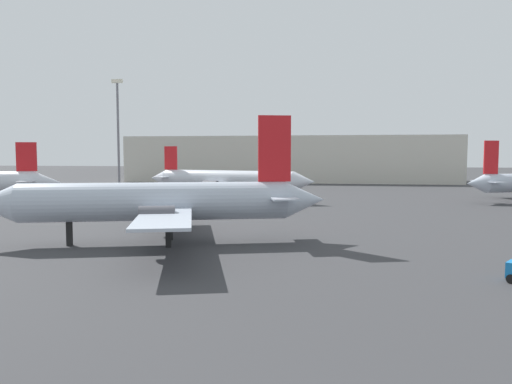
% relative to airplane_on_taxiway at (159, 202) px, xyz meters
% --- Properties ---
extents(airplane_on_taxiway, '(30.59, 27.30, 11.52)m').
position_rel_airplane_on_taxiway_xyz_m(airplane_on_taxiway, '(0.00, 0.00, 0.00)').
color(airplane_on_taxiway, '#B2BCCC').
rests_on(airplane_on_taxiway, ground_plane).
extents(airplane_far_left, '(31.30, 24.97, 9.43)m').
position_rel_airplane_on_taxiway_xyz_m(airplane_far_left, '(-2.84, 41.00, -0.20)').
color(airplane_far_left, silver).
rests_on(airplane_far_left, ground_plane).
extents(light_mast_left, '(2.40, 0.50, 24.00)m').
position_rel_airplane_on_taxiway_xyz_m(light_mast_left, '(-30.38, 59.03, 9.51)').
color(light_mast_left, slate).
rests_on(light_mast_left, ground_plane).
extents(terminal_building, '(93.97, 24.50, 13.09)m').
position_rel_airplane_on_taxiway_xyz_m(terminal_building, '(2.95, 104.72, 2.75)').
color(terminal_building, beige).
rests_on(terminal_building, ground_plane).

